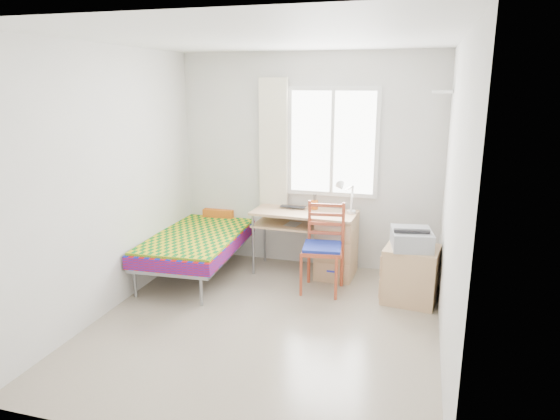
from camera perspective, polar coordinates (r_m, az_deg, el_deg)
The scene contains 17 objects.
floor at distance 4.91m, azimuth -1.69°, elevation -12.84°, with size 3.50×3.50×0.00m, color #BCAD93.
ceiling at distance 4.38m, azimuth -1.95°, elevation 19.05°, with size 3.50×3.50×0.00m, color white.
wall_back at distance 6.12m, azimuth 3.22°, elevation 5.51°, with size 3.20×3.20×0.00m, color silver.
wall_left at distance 5.17m, azimuth -18.96°, elevation 3.09°, with size 3.50×3.50×0.00m, color silver.
wall_right at distance 4.26m, azimuth 19.12°, elevation 0.79°, with size 3.50×3.50×0.00m, color silver.
window at distance 6.01m, azimuth 6.02°, elevation 7.69°, with size 1.10×0.04×1.30m.
curtain at distance 6.14m, azimuth -0.75°, elevation 6.97°, with size 0.35×0.05×1.70m, color white.
floating_shelf at distance 5.55m, azimuth 18.05°, elevation 12.74°, with size 0.20×0.32×0.03m, color white.
bed at distance 6.16m, azimuth -8.53°, elevation -2.87°, with size 1.06×2.10×0.89m.
desk at distance 5.94m, azimuth 5.82°, elevation -3.63°, with size 1.24×0.61×0.76m.
chair at distance 5.48m, azimuth 5.05°, elevation -3.68°, with size 0.47×0.47×0.98m.
cabinet at distance 5.43m, azimuth 14.67°, elevation -7.13°, with size 0.61×0.55×0.59m.
printer at distance 5.30m, azimuth 14.80°, elevation -3.15°, with size 0.46×0.51×0.20m.
laptop at distance 6.00m, azimuth 1.38°, elevation 0.21°, with size 0.31×0.20×0.02m, color black.
pen_cup at distance 6.01m, azimuth 3.97°, elevation 0.59°, with size 0.08×0.08×0.10m, color orange.
task_lamp at distance 5.71m, azimuth 7.45°, elevation 1.88°, with size 0.23×0.32×0.41m.
book at distance 6.00m, azimuth 0.73°, elevation -1.61°, with size 0.17×0.23×0.02m, color gray.
Camera 1 is at (1.34, -4.15, 2.25)m, focal length 32.00 mm.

